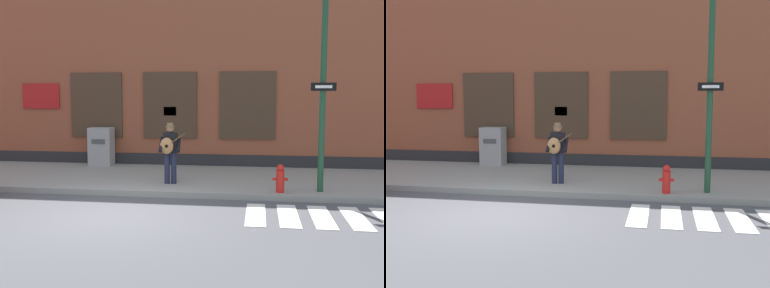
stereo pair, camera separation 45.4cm
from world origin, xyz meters
The scene contains 8 objects.
ground_plane centered at (0.00, 0.00, 0.00)m, with size 160.00×160.00×0.00m, color #4C4C51.
sidewalk centered at (0.00, 4.13, 0.08)m, with size 28.00×4.48×0.16m.
building_backdrop centered at (0.00, 8.37, 3.12)m, with size 28.00×4.06×6.25m.
crosswalk centered at (5.40, 0.59, 0.01)m, with size 5.20×1.90×0.01m.
busker centered at (0.67, 2.95, 1.10)m, with size 0.73×0.56×1.66m.
traffic_light centered at (4.57, 1.30, 4.06)m, with size 0.60×3.39×5.67m.
utility_box centered at (-2.35, 5.92, 0.81)m, with size 0.79×0.60×1.31m.
fire_hydrant centered at (3.59, 2.24, 0.50)m, with size 0.38×0.20×0.70m.
Camera 1 is at (3.04, -8.89, 2.49)m, focal length 42.00 mm.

